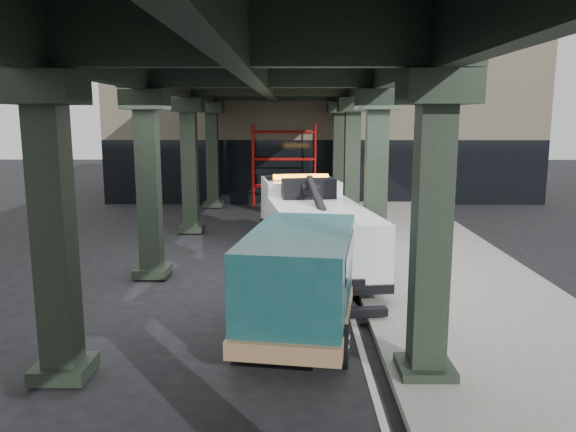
{
  "coord_description": "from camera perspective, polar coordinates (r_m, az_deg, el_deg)",
  "views": [
    {
      "loc": [
        0.4,
        -12.72,
        4.31
      ],
      "look_at": [
        0.28,
        2.05,
        1.7
      ],
      "focal_mm": 35.0,
      "sensor_mm": 36.0,
      "label": 1
    }
  ],
  "objects": [
    {
      "name": "tow_truck",
      "position": [
        16.15,
        2.31,
        -0.73
      ],
      "size": [
        3.36,
        8.35,
        2.67
      ],
      "rotation": [
        0.0,
        0.0,
        0.15
      ],
      "color": "black",
      "rests_on": "ground"
    },
    {
      "name": "scaffolding",
      "position": [
        27.46,
        -0.4,
        5.42
      ],
      "size": [
        3.08,
        0.88,
        4.0
      ],
      "color": "red",
      "rests_on": "ground"
    },
    {
      "name": "sidewalk",
      "position": [
        15.86,
        15.5,
        -5.84
      ],
      "size": [
        5.0,
        40.0,
        0.15
      ],
      "primitive_type": "cube",
      "color": "gray",
      "rests_on": "ground"
    },
    {
      "name": "lane_stripe",
      "position": [
        15.39,
        5.31,
        -6.26
      ],
      "size": [
        0.12,
        38.0,
        0.01
      ],
      "primitive_type": "cube",
      "color": "silver",
      "rests_on": "ground"
    },
    {
      "name": "towed_van",
      "position": [
        11.45,
        1.47,
        -6.05
      ],
      "size": [
        2.77,
        5.47,
        2.12
      ],
      "rotation": [
        0.0,
        0.0,
        -0.15
      ],
      "color": "#124043",
      "rests_on": "ground"
    },
    {
      "name": "building",
      "position": [
        32.76,
        3.29,
        9.47
      ],
      "size": [
        22.0,
        10.0,
        8.0
      ],
      "primitive_type": "cube",
      "color": "#C6B793",
      "rests_on": "ground"
    },
    {
      "name": "ground",
      "position": [
        13.44,
        -1.3,
        -8.69
      ],
      "size": [
        90.0,
        90.0,
        0.0
      ],
      "primitive_type": "plane",
      "color": "black",
      "rests_on": "ground"
    },
    {
      "name": "viaduct",
      "position": [
        14.79,
        -2.74,
        14.47
      ],
      "size": [
        7.4,
        32.0,
        6.4
      ],
      "color": "black",
      "rests_on": "ground"
    }
  ]
}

